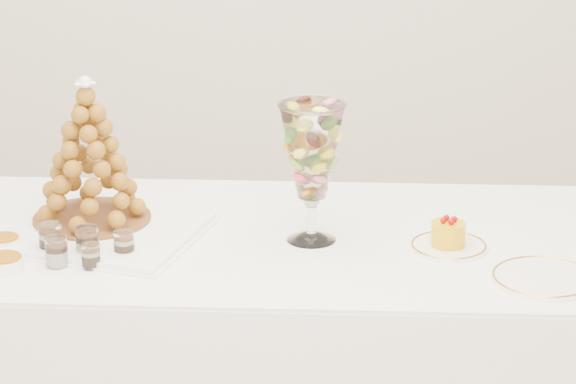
{
  "coord_description": "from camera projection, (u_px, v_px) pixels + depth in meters",
  "views": [
    {
      "loc": [
        0.11,
        -2.95,
        2.13
      ],
      "look_at": [
        0.09,
        0.22,
        0.97
      ],
      "focal_mm": 85.0,
      "sensor_mm": 36.0,
      "label": 1
    }
  ],
  "objects": [
    {
      "name": "cake_plate",
      "position": [
        449.0,
        246.0,
        3.42
      ],
      "size": [
        0.2,
        0.2,
        0.01
      ],
      "primitive_type": "cylinder",
      "color": "white",
      "rests_on": "buffet_table"
    },
    {
      "name": "ramekin_back",
      "position": [
        4.0,
        243.0,
        3.42
      ],
      "size": [
        0.08,
        0.08,
        0.03
      ],
      "primitive_type": "cylinder",
      "color": "white",
      "rests_on": "buffet_table"
    },
    {
      "name": "macaron_vase",
      "position": [
        312.0,
        153.0,
        3.4
      ],
      "size": [
        0.16,
        0.16,
        0.36
      ],
      "color": "white",
      "rests_on": "buffet_table"
    },
    {
      "name": "mousse_cake",
      "position": [
        448.0,
        233.0,
        3.41
      ],
      "size": [
        0.09,
        0.09,
        0.08
      ],
      "color": "#E1A30A",
      "rests_on": "cake_plate"
    },
    {
      "name": "verrine_e",
      "position": [
        91.0,
        256.0,
        3.3
      ],
      "size": [
        0.05,
        0.05,
        0.06
      ],
      "primitive_type": "cylinder",
      "rotation": [
        0.0,
        0.0,
        0.12
      ],
      "color": "white",
      "rests_on": "buffet_table"
    },
    {
      "name": "spare_plate",
      "position": [
        544.0,
        278.0,
        3.24
      ],
      "size": [
        0.26,
        0.26,
        0.01
      ],
      "primitive_type": "cylinder",
      "color": "white",
      "rests_on": "buffet_table"
    },
    {
      "name": "lace_tray",
      "position": [
        89.0,
        231.0,
        3.51
      ],
      "size": [
        0.65,
        0.56,
        0.02
      ],
      "primitive_type": "cube",
      "rotation": [
        0.0,
        0.0,
        -0.32
      ],
      "color": "white",
      "rests_on": "buffet_table"
    },
    {
      "name": "ramekin_front",
      "position": [
        4.0,
        264.0,
        3.3
      ],
      "size": [
        0.1,
        0.1,
        0.03
      ],
      "primitive_type": "cylinder",
      "color": "white",
      "rests_on": "buffet_table"
    },
    {
      "name": "verrine_b",
      "position": [
        87.0,
        242.0,
        3.36
      ],
      "size": [
        0.07,
        0.07,
        0.08
      ],
      "primitive_type": "cylinder",
      "rotation": [
        0.0,
        0.0,
        -0.15
      ],
      "color": "white",
      "rests_on": "buffet_table"
    },
    {
      "name": "croquembouche",
      "position": [
        88.0,
        151.0,
        3.5
      ],
      "size": [
        0.32,
        0.32,
        0.39
      ],
      "rotation": [
        0.0,
        0.0,
        0.3
      ],
      "color": "brown",
      "rests_on": "lace_tray"
    },
    {
      "name": "buffet_table",
      "position": [
        236.0,
        379.0,
        3.64
      ],
      "size": [
        2.19,
        0.95,
        0.82
      ],
      "rotation": [
        0.0,
        0.0,
        -0.04
      ],
      "color": "white",
      "rests_on": "ground"
    },
    {
      "name": "verrine_a",
      "position": [
        51.0,
        239.0,
        3.38
      ],
      "size": [
        0.06,
        0.06,
        0.08
      ],
      "primitive_type": "cylinder",
      "rotation": [
        0.0,
        0.0,
        0.1
      ],
      "color": "white",
      "rests_on": "buffet_table"
    },
    {
      "name": "verrine_d",
      "position": [
        56.0,
        252.0,
        3.31
      ],
      "size": [
        0.06,
        0.06,
        0.07
      ],
      "primitive_type": "cylinder",
      "rotation": [
        0.0,
        0.0,
        0.07
      ],
      "color": "white",
      "rests_on": "buffet_table"
    },
    {
      "name": "verrine_c",
      "position": [
        124.0,
        244.0,
        3.36
      ],
      "size": [
        0.06,
        0.06,
        0.07
      ],
      "primitive_type": "cylinder",
      "rotation": [
        0.0,
        0.0,
        -0.29
      ],
      "color": "white",
      "rests_on": "buffet_table"
    }
  ]
}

